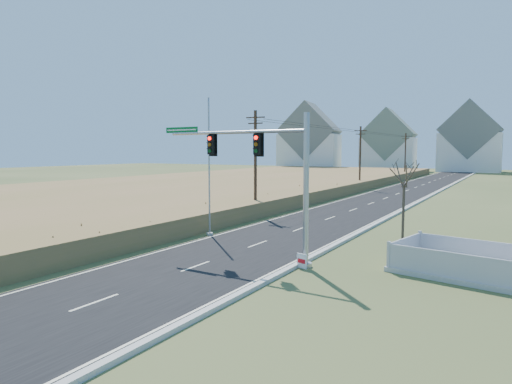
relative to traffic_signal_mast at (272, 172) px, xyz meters
name	(u,v)px	position (x,y,z in m)	size (l,w,h in m)	color
ground	(219,259)	(-2.62, -0.84, -4.51)	(260.00, 260.00, 0.00)	#404B24
road	(413,188)	(-2.62, 49.16, -4.48)	(8.00, 180.00, 0.06)	black
curb	(444,189)	(1.53, 49.16, -4.42)	(0.30, 180.00, 0.18)	#B2AFA8
reed_marsh	(238,183)	(-26.62, 39.16, -3.86)	(38.00, 110.00, 1.30)	#926842
utility_pole_near	(255,161)	(-9.12, 14.16, 0.18)	(1.80, 0.26, 9.00)	#422D1E
utility_pole_mid	(360,157)	(-9.12, 44.16, 0.18)	(1.80, 0.26, 9.00)	#422D1E
utility_pole_far	(405,155)	(-9.12, 74.16, 0.18)	(1.80, 0.26, 9.00)	#422D1E
condo_nw	(309,143)	(-40.62, 99.16, 3.20)	(17.69, 13.38, 19.05)	white
condo_nnw	(388,145)	(-20.62, 107.16, 2.43)	(14.93, 11.17, 17.03)	white
condo_n	(470,143)	(-0.62, 111.16, 3.10)	(15.27, 10.20, 18.54)	white
traffic_signal_mast	(272,172)	(0.00, 0.00, 0.00)	(9.25, 0.82, 7.37)	#9EA0A5
fence_enclosure	(463,268)	(8.59, 2.32, -4.24)	(6.43, 5.01, 1.31)	#B7B5AD
open_sign	(302,261)	(1.88, -0.51, -4.13)	(0.56, 0.20, 0.70)	white
flagpole	(209,181)	(-6.92, 4.30, -0.92)	(0.40, 0.40, 9.00)	#B7B5AD
bare_tree	(404,172)	(4.63, 8.34, -0.23)	(2.00, 2.00, 5.30)	#4C3F33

